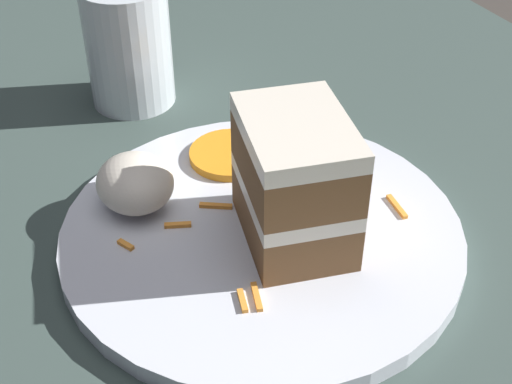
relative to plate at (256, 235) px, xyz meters
The scene contains 8 objects.
ground_plane 0.05m from the plate, ahead, with size 6.00×6.00×0.00m, color #38332D.
dining_table 0.04m from the plate, ahead, with size 1.33×0.87×0.03m, color #384742.
plate is the anchor object (origin of this frame).
cake_slice 0.06m from the plate, 50.54° to the left, with size 0.11×0.09×0.10m.
cream_dollop 0.10m from the plate, 133.36° to the right, with size 0.06×0.06×0.04m, color silver.
orange_garnish 0.09m from the plate, 167.69° to the left, with size 0.07×0.07×0.01m, color orange.
carrot_shreds_scatter 0.01m from the plate, 131.38° to the left, with size 0.15×0.21×0.00m.
drinking_glass 0.25m from the plate, behind, with size 0.08×0.08×0.11m.
Camera 1 is at (0.33, -0.18, 0.38)m, focal length 50.00 mm.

